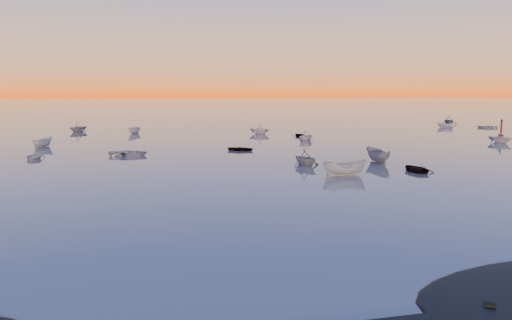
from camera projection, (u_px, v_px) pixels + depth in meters
name	position (u px, v px, depth m)	size (l,w,h in m)	color
ground	(201.00, 122.00, 117.75)	(600.00, 600.00, 0.00)	slate
moored_fleet	(242.00, 143.00, 72.53)	(124.00, 58.00, 1.20)	#B8B8B3
boat_near_center	(345.00, 175.00, 45.42)	(4.10, 1.74, 1.42)	#B8B8B3
boat_near_right	(499.00, 143.00, 72.59)	(3.73, 1.68, 1.31)	#B8B8B3
channel_marker	(501.00, 129.00, 84.04)	(0.83, 0.83, 2.96)	#4F1210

